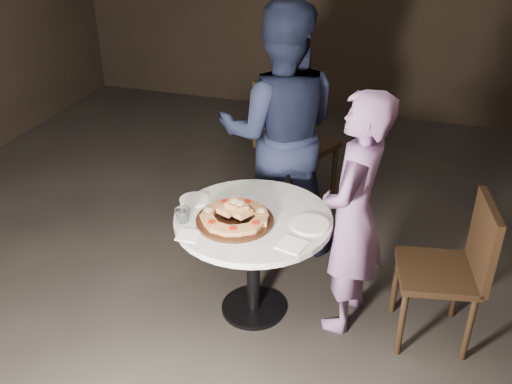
% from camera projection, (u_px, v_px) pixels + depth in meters
% --- Properties ---
extents(floor, '(7.00, 7.00, 0.00)m').
position_uv_depth(floor, '(241.00, 313.00, 3.45)').
color(floor, black).
rests_on(floor, ground).
extents(table, '(0.98, 0.98, 0.66)m').
position_uv_depth(table, '(253.00, 235.00, 3.22)').
color(table, black).
rests_on(table, ground).
extents(serving_board, '(0.45, 0.45, 0.02)m').
position_uv_depth(serving_board, '(235.00, 220.00, 3.10)').
color(serving_board, black).
rests_on(serving_board, table).
extents(focaccia_pile, '(0.38, 0.38, 0.10)m').
position_uv_depth(focaccia_pile, '(235.00, 214.00, 3.09)').
color(focaccia_pile, '#AE7643').
rests_on(focaccia_pile, serving_board).
extents(plate_left, '(0.22, 0.22, 0.01)m').
position_uv_depth(plate_left, '(194.00, 200.00, 3.31)').
color(plate_left, white).
rests_on(plate_left, table).
extents(plate_right, '(0.22, 0.22, 0.01)m').
position_uv_depth(plate_right, '(310.00, 224.00, 3.08)').
color(plate_right, white).
rests_on(plate_right, table).
extents(water_glass, '(0.11, 0.11, 0.08)m').
position_uv_depth(water_glass, '(182.00, 216.00, 3.09)').
color(water_glass, silver).
rests_on(water_glass, table).
extents(napkin_near, '(0.13, 0.13, 0.01)m').
position_uv_depth(napkin_near, '(189.00, 235.00, 2.99)').
color(napkin_near, white).
rests_on(napkin_near, table).
extents(napkin_far, '(0.17, 0.17, 0.01)m').
position_uv_depth(napkin_far, '(292.00, 245.00, 2.91)').
color(napkin_far, white).
rests_on(napkin_far, table).
extents(chair_far, '(0.64, 0.65, 1.02)m').
position_uv_depth(chair_far, '(290.00, 140.00, 4.25)').
color(chair_far, black).
rests_on(chair_far, ground).
extents(chair_right, '(0.50, 0.48, 0.88)m').
position_uv_depth(chair_right, '(456.00, 263.00, 3.04)').
color(chair_right, black).
rests_on(chair_right, ground).
extents(diner_navy, '(0.96, 0.83, 1.70)m').
position_uv_depth(diner_navy, '(280.00, 132.00, 3.72)').
color(diner_navy, '#141A32').
rests_on(diner_navy, ground).
extents(diner_teal, '(0.41, 0.56, 1.42)m').
position_uv_depth(diner_teal, '(353.00, 216.00, 3.07)').
color(diner_teal, slate).
rests_on(diner_teal, ground).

